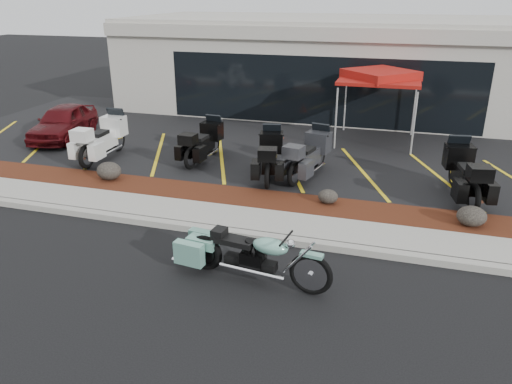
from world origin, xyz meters
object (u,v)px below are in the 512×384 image
(hero_cruiser, at_px, (311,268))
(parked_car, at_px, (63,122))
(touring_white, at_px, (117,130))
(popup_canopy, at_px, (380,77))
(traffic_cone, at_px, (278,133))

(hero_cruiser, relative_size, parked_car, 0.87)
(hero_cruiser, bearing_deg, touring_white, 148.19)
(parked_car, bearing_deg, hero_cruiser, -45.79)
(hero_cruiser, bearing_deg, parked_car, 153.04)
(hero_cruiser, xyz_separation_m, popup_canopy, (0.42, 9.83, 1.85))
(traffic_cone, distance_m, popup_canopy, 3.94)
(touring_white, distance_m, parked_car, 2.79)
(touring_white, relative_size, traffic_cone, 5.83)
(parked_car, xyz_separation_m, popup_canopy, (10.68, 2.75, 1.64))
(traffic_cone, xyz_separation_m, popup_canopy, (3.31, 0.67, 2.02))
(touring_white, relative_size, parked_car, 0.71)
(hero_cruiser, height_order, touring_white, touring_white)
(parked_car, bearing_deg, traffic_cone, 4.62)
(hero_cruiser, relative_size, popup_canopy, 0.89)
(popup_canopy, bearing_deg, traffic_cone, -147.86)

